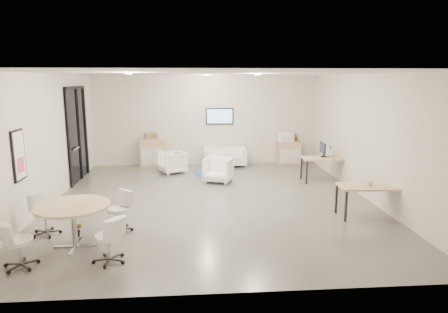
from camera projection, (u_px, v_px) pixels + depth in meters
room_shell at (212, 139)px, 9.89m from camera, size 9.60×10.60×4.80m
glass_door at (77, 131)px, 12.06m from camera, size 0.09×1.90×2.85m
artwork at (19, 156)px, 8.03m from camera, size 0.05×0.54×1.04m
wall_tv at (220, 116)px, 14.27m from camera, size 0.98×0.06×0.58m
ceiling_spots at (202, 74)px, 10.39m from camera, size 3.14×4.14×0.03m
sideboard_left at (153, 153)px, 14.12m from camera, size 0.87×0.45×0.98m
sideboard_right at (289, 153)px, 14.53m from camera, size 0.84×0.41×0.84m
books at (151, 136)px, 14.01m from camera, size 0.50×0.14×0.22m
printer at (286, 137)px, 14.41m from camera, size 0.54×0.47×0.34m
loveseat at (225, 158)px, 14.22m from camera, size 1.52×0.80×0.56m
blue_rug at (214, 173)px, 13.22m from camera, size 1.52×1.15×0.01m
armchair_left at (172, 161)px, 13.15m from camera, size 0.98×1.00×0.79m
armchair_right at (218, 169)px, 11.99m from camera, size 0.99×0.96×0.82m
desk_rear at (325, 160)px, 12.06m from camera, size 1.42×0.76×0.72m
desk_front at (369, 189)px, 8.93m from camera, size 1.41×0.78×0.71m
monitor at (323, 149)px, 12.15m from camera, size 0.20×0.50×0.44m
round_table at (73, 209)px, 7.25m from camera, size 1.34×1.34×0.82m
meeting_chairs at (74, 226)px, 7.31m from camera, size 2.32×2.32×0.82m
plant_cabinet at (296, 138)px, 14.47m from camera, size 0.34×0.36×0.24m
plant_floor at (78, 234)px, 7.86m from camera, size 0.16×0.28×0.12m
cup at (370, 184)px, 8.90m from camera, size 0.13×0.11×0.11m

